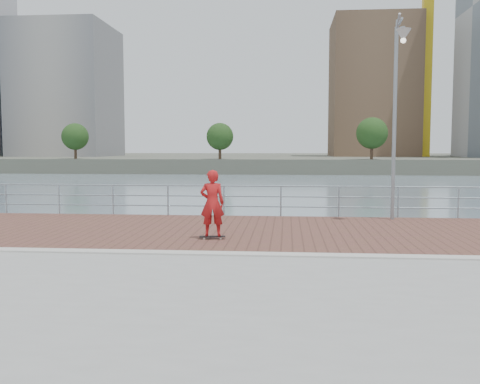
{
  "coord_description": "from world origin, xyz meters",
  "views": [
    {
      "loc": [
        1.24,
        -12.06,
        2.48
      ],
      "look_at": [
        0.0,
        2.0,
        1.3
      ],
      "focal_mm": 40.0,
      "sensor_mm": 36.0,
      "label": 1
    }
  ],
  "objects": [
    {
      "name": "guardrail",
      "position": [
        0.0,
        7.0,
        0.69
      ],
      "size": [
        39.06,
        0.06,
        1.13
      ],
      "color": "#8C9EA8",
      "rests_on": "brick_lane"
    },
    {
      "name": "skyline",
      "position": [
        30.35,
        104.18,
        24.8
      ],
      "size": [
        233.0,
        41.0,
        73.44
      ],
      "color": "#ADA38E",
      "rests_on": "far_shore"
    },
    {
      "name": "far_shore",
      "position": [
        0.0,
        122.5,
        -0.75
      ],
      "size": [
        320.0,
        95.0,
        2.5
      ],
      "primitive_type": "cube",
      "color": "#4C5142",
      "rests_on": "ground"
    },
    {
      "name": "water",
      "position": [
        0.0,
        0.0,
        -2.0
      ],
      "size": [
        400.0,
        400.0,
        0.0
      ],
      "primitive_type": "plane",
      "color": "slate",
      "rests_on": "ground"
    },
    {
      "name": "street_lamp",
      "position": [
        4.85,
        6.02,
        4.63
      ],
      "size": [
        0.48,
        1.38,
        6.52
      ],
      "color": "gray",
      "rests_on": "brick_lane"
    },
    {
      "name": "shoreline_trees",
      "position": [
        3.24,
        77.0,
        4.42
      ],
      "size": [
        144.7,
        5.14,
        6.85
      ],
      "color": "#473323",
      "rests_on": "far_shore"
    },
    {
      "name": "skateboarder",
      "position": [
        -0.75,
        2.04,
        0.99
      ],
      "size": [
        0.7,
        0.51,
        1.78
      ],
      "primitive_type": "imported",
      "rotation": [
        0.0,
        0.0,
        3.27
      ],
      "color": "red",
      "rests_on": "skateboard"
    },
    {
      "name": "brick_lane",
      "position": [
        0.0,
        3.6,
        0.01
      ],
      "size": [
        40.0,
        6.8,
        0.02
      ],
      "primitive_type": "cube",
      "color": "brown",
      "rests_on": "seawall"
    },
    {
      "name": "skateboard",
      "position": [
        -0.75,
        2.04,
        0.08
      ],
      "size": [
        0.71,
        0.27,
        0.08
      ],
      "rotation": [
        0.0,
        0.0,
        0.13
      ],
      "color": "black",
      "rests_on": "brick_lane"
    },
    {
      "name": "curb",
      "position": [
        0.0,
        0.0,
        0.03
      ],
      "size": [
        40.0,
        0.4,
        0.06
      ],
      "primitive_type": "cube",
      "color": "#B7B5AD",
      "rests_on": "seawall"
    }
  ]
}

